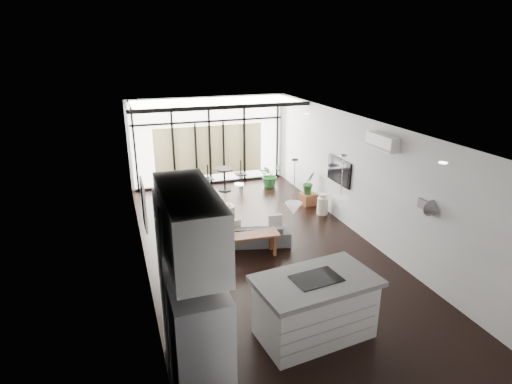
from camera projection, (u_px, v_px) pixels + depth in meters
floor at (260, 248)px, 9.62m from camera, size 5.00×10.00×0.00m
ceiling at (261, 125)px, 8.69m from camera, size 5.00×10.00×0.00m
wall_left at (141, 203)px, 8.40m from camera, size 0.02×10.00×2.80m
wall_right at (362, 178)px, 9.91m from camera, size 0.02×10.00×2.80m
wall_back at (209, 141)px, 13.62m from camera, size 5.00×0.02×2.80m
wall_front at (411, 331)px, 4.69m from camera, size 5.00×0.02×2.80m
glazing at (210, 142)px, 13.51m from camera, size 5.00×0.20×2.80m
skylight at (215, 102)px, 12.27m from camera, size 4.70×1.90×0.06m
neighbour_building at (209, 151)px, 13.68m from camera, size 3.50×0.02×1.60m
island at (315, 307)px, 6.64m from camera, size 1.97×1.31×1.01m
cooktop at (316, 278)px, 6.47m from camera, size 0.79×0.57×0.01m
fridge at (201, 352)px, 5.16m from camera, size 0.66×0.83×1.72m
appliance_column at (187, 283)px, 5.82m from camera, size 0.67×0.70×2.58m
upper_cabinets at (190, 225)px, 5.07m from camera, size 0.62×1.75×0.86m
pendant_left at (293, 208)px, 6.46m from camera, size 0.26×0.26×0.18m
pendant_right at (340, 202)px, 6.70m from camera, size 0.26×0.26×0.18m
sofa at (253, 230)px, 9.76m from camera, size 1.75×0.88×0.66m
console_bench at (244, 246)px, 9.20m from camera, size 1.57×0.49×0.50m
pouf at (226, 212)px, 11.14m from camera, size 0.52×0.52×0.38m
crate at (308, 199)px, 12.19m from camera, size 0.47×0.47×0.32m
plant_tall at (270, 177)px, 13.58m from camera, size 0.99×1.03×0.63m
plant_crate at (309, 189)px, 12.09m from camera, size 0.50×0.72×0.29m
milk_can at (323, 204)px, 11.44m from camera, size 0.33×0.33×0.58m
bistro_set at (225, 180)px, 13.27m from camera, size 1.49×0.75×0.69m
tv at (339, 171)px, 10.82m from camera, size 0.05×1.10×0.65m
ac_unit at (382, 142)px, 8.81m from camera, size 0.22×0.90×0.30m
framed_art at (144, 205)px, 7.91m from camera, size 0.04×0.70×0.90m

